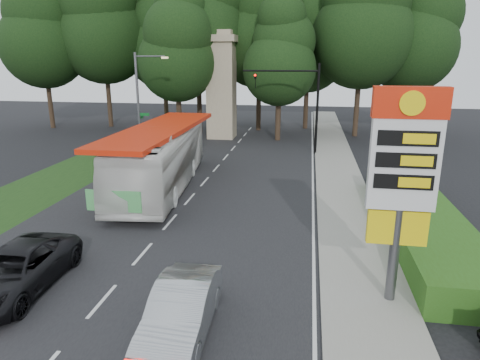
% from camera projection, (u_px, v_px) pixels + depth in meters
% --- Properties ---
extents(ground, '(120.00, 120.00, 0.00)m').
position_uv_depth(ground, '(95.00, 310.00, 13.40)').
color(ground, black).
rests_on(ground, ground).
extents(road_surface, '(14.00, 80.00, 0.02)m').
position_uv_depth(road_surface, '(194.00, 194.00, 24.78)').
color(road_surface, black).
rests_on(road_surface, ground).
extents(sidewalk_right, '(3.00, 80.00, 0.12)m').
position_uv_depth(sidewalk_right, '(344.00, 200.00, 23.47)').
color(sidewalk_right, gray).
rests_on(sidewalk_right, ground).
extents(grass_verge_left, '(5.00, 50.00, 0.02)m').
position_uv_depth(grass_verge_left, '(92.00, 163.00, 31.92)').
color(grass_verge_left, '#193814').
rests_on(grass_verge_left, ground).
extents(hedge, '(3.00, 14.00, 1.20)m').
position_uv_depth(hedge, '(421.00, 221.00, 19.07)').
color(hedge, '#2B5316').
rests_on(hedge, ground).
extents(gas_station_pylon, '(2.10, 0.45, 6.85)m').
position_uv_depth(gas_station_pylon, '(403.00, 169.00, 12.65)').
color(gas_station_pylon, '#59595E').
rests_on(gas_station_pylon, ground).
extents(traffic_signal_mast, '(6.10, 0.35, 7.20)m').
position_uv_depth(traffic_signal_mast, '(301.00, 96.00, 34.00)').
color(traffic_signal_mast, black).
rests_on(traffic_signal_mast, ground).
extents(streetlight_signs, '(2.75, 0.98, 8.00)m').
position_uv_depth(streetlight_signs, '(140.00, 99.00, 34.12)').
color(streetlight_signs, '#59595E').
rests_on(streetlight_signs, ground).
extents(monument, '(3.00, 3.00, 10.05)m').
position_uv_depth(monument, '(222.00, 85.00, 40.75)').
color(monument, tan).
rests_on(monument, ground).
extents(tree_far_west, '(8.96, 8.96, 17.60)m').
position_uv_depth(tree_far_west, '(41.00, 27.00, 45.11)').
color(tree_far_west, '#2D2116').
rests_on(tree_far_west, ground).
extents(tree_west_mid, '(9.80, 9.80, 19.25)m').
position_uv_depth(tree_west_mid, '(102.00, 18.00, 45.81)').
color(tree_west_mid, '#2D2116').
rests_on(tree_west_mid, ground).
extents(tree_west_near, '(8.40, 8.40, 16.50)m').
position_uv_depth(tree_west_near, '(163.00, 35.00, 47.26)').
color(tree_west_near, '#2D2116').
rests_on(tree_west_near, ground).
extents(tree_center_left, '(10.08, 10.08, 19.80)m').
position_uv_depth(tree_center_left, '(197.00, 11.00, 42.14)').
color(tree_center_left, '#2D2116').
rests_on(tree_center_left, ground).
extents(tree_center_right, '(9.24, 9.24, 18.15)m').
position_uv_depth(tree_center_right, '(260.00, 23.00, 43.40)').
color(tree_center_right, '#2D2116').
rests_on(tree_center_right, ground).
extents(tree_east_near, '(8.12, 8.12, 15.95)m').
position_uv_depth(tree_east_near, '(309.00, 37.00, 44.91)').
color(tree_east_near, '#2D2116').
rests_on(tree_east_near, ground).
extents(tree_east_mid, '(9.52, 9.52, 18.70)m').
position_uv_depth(tree_east_mid, '(364.00, 16.00, 39.89)').
color(tree_east_mid, '#2D2116').
rests_on(tree_east_mid, ground).
extents(tree_far_east, '(8.68, 8.68, 17.05)m').
position_uv_depth(tree_far_east, '(414.00, 28.00, 41.30)').
color(tree_far_east, '#2D2116').
rests_on(tree_far_east, ground).
extents(tree_monument_left, '(7.28, 7.28, 14.30)m').
position_uv_depth(tree_monument_left, '(176.00, 45.00, 39.43)').
color(tree_monument_left, '#2D2116').
rests_on(tree_monument_left, ground).
extents(tree_monument_right, '(6.72, 6.72, 13.20)m').
position_uv_depth(tree_monument_right, '(280.00, 53.00, 38.63)').
color(tree_monument_right, '#2D2116').
rests_on(tree_monument_right, ground).
extents(transit_bus, '(4.52, 13.59, 3.71)m').
position_uv_depth(transit_bus, '(161.00, 158.00, 25.48)').
color(transit_bus, white).
rests_on(transit_bus, ground).
extents(sedan_silver, '(1.75, 4.63, 1.51)m').
position_uv_depth(sedan_silver, '(181.00, 311.00, 12.05)').
color(sedan_silver, '#ADB1B5').
rests_on(sedan_silver, ground).
extents(suv_charcoal, '(2.70, 5.47, 1.49)m').
position_uv_depth(suv_charcoal, '(15.00, 270.00, 14.35)').
color(suv_charcoal, black).
rests_on(suv_charcoal, ground).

